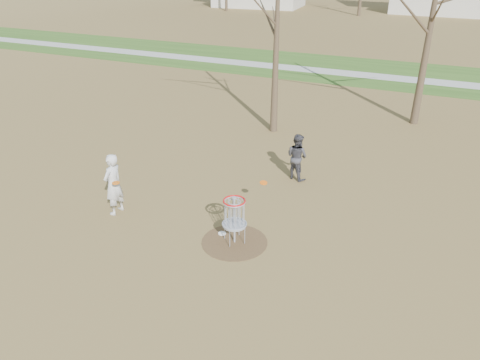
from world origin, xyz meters
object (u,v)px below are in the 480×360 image
at_px(player_standing, 113,184).
at_px(disc_grounded, 222,233).
at_px(player_throwing, 297,157).
at_px(disc_golf_basket, 234,213).

relative_size(player_standing, disc_grounded, 8.63).
xyz_separation_m(player_throwing, disc_golf_basket, (-0.32, -4.43, 0.10)).
relative_size(player_standing, player_throwing, 1.17).
bearing_deg(player_standing, disc_grounded, 95.80).
height_order(disc_grounded, disc_golf_basket, disc_golf_basket).
distance_m(player_standing, player_throwing, 6.12).
bearing_deg(disc_grounded, player_throwing, 79.19).
distance_m(player_standing, disc_grounded, 3.55).
distance_m(player_throwing, disc_grounded, 4.36).
height_order(player_throwing, disc_golf_basket, player_throwing).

